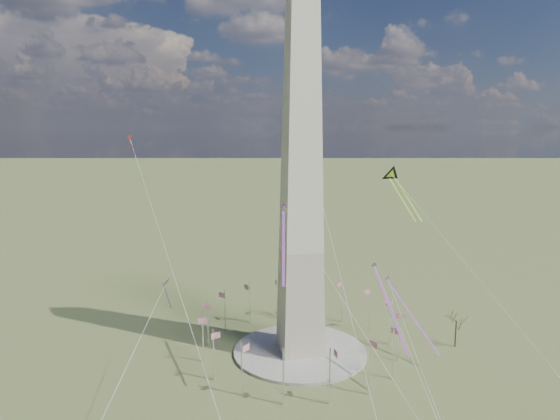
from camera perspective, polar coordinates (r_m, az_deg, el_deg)
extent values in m
plane|color=#556532|center=(140.89, 2.31, -15.99)|extent=(2000.00, 2000.00, 0.00)
cylinder|color=#AEAA9F|center=(140.72, 2.31, -15.84)|extent=(36.00, 36.00, 0.80)
cylinder|color=white|center=(146.43, 12.47, -12.43)|extent=(0.36, 0.36, 13.00)
cube|color=red|center=(145.67, 12.33, -10.31)|extent=(2.40, 0.08, 1.50)
cylinder|color=white|center=(154.17, 10.24, -11.22)|extent=(0.36, 0.36, 13.00)
cube|color=red|center=(153.26, 9.95, -9.23)|extent=(2.25, 0.99, 1.50)
cylinder|color=white|center=(159.65, 7.17, -10.41)|extent=(0.36, 0.36, 13.00)
cube|color=red|center=(158.47, 6.78, -8.53)|extent=(1.75, 1.75, 1.50)
cylinder|color=white|center=(162.29, 3.65, -10.02)|extent=(0.36, 0.36, 13.00)
cube|color=red|center=(160.76, 3.21, -8.21)|extent=(0.99, 2.25, 1.50)
cylinder|color=white|center=(161.84, 0.01, -10.05)|extent=(0.36, 0.36, 13.00)
cube|color=red|center=(159.90, -0.45, -8.29)|extent=(0.08, 2.40, 1.50)
cylinder|color=white|center=(158.34, -3.42, -10.52)|extent=(0.36, 0.36, 13.00)
cube|color=red|center=(155.98, -3.85, -8.77)|extent=(0.99, 2.25, 1.50)
cylinder|color=white|center=(152.13, -6.30, -11.41)|extent=(0.36, 0.36, 13.00)
cube|color=red|center=(149.39, -6.65, -9.65)|extent=(1.75, 1.75, 1.50)
cylinder|color=white|center=(143.89, -8.24, -12.70)|extent=(0.36, 0.36, 13.00)
cube|color=red|center=(140.84, -8.46, -10.89)|extent=(2.25, 0.99, 1.50)
cylinder|color=white|center=(134.63, -8.80, -14.31)|extent=(0.36, 0.36, 13.00)
cube|color=red|center=(131.39, -8.83, -12.42)|extent=(2.40, 0.08, 1.50)
cylinder|color=white|center=(125.70, -7.59, -16.08)|extent=(0.36, 0.36, 13.00)
cube|color=red|center=(122.45, -7.36, -14.06)|extent=(2.25, 0.99, 1.50)
cylinder|color=white|center=(118.66, -4.41, -17.64)|extent=(0.36, 0.36, 13.00)
cube|color=red|center=(115.63, -3.91, -15.47)|extent=(1.75, 1.75, 1.50)
cylinder|color=white|center=(115.02, 0.39, -18.54)|extent=(0.36, 0.36, 13.00)
cube|color=red|center=(112.43, 1.07, -16.21)|extent=(0.99, 2.25, 1.50)
cylinder|color=white|center=(115.65, 5.69, -18.42)|extent=(0.36, 0.36, 13.00)
cube|color=red|center=(113.65, 6.39, -15.97)|extent=(0.08, 2.40, 1.50)
cylinder|color=white|center=(120.40, 10.12, -17.34)|extent=(0.36, 0.36, 13.00)
cube|color=red|center=(118.97, 10.66, -14.88)|extent=(0.99, 2.25, 1.50)
cylinder|color=white|center=(128.16, 12.77, -15.71)|extent=(0.36, 0.36, 13.00)
cube|color=red|center=(127.15, 13.07, -13.32)|extent=(1.75, 1.75, 1.50)
cylinder|color=white|center=(137.34, 13.46, -13.98)|extent=(0.36, 0.36, 13.00)
cube|color=red|center=(136.56, 13.52, -11.72)|extent=(2.25, 0.99, 1.50)
cylinder|color=#402E27|center=(150.90, 19.43, -13.19)|extent=(0.40, 0.40, 7.60)
cube|color=yellow|center=(141.84, 14.41, 1.25)|extent=(1.81, 14.28, 10.04)
cube|color=yellow|center=(140.89, 13.78, 1.22)|extent=(1.81, 14.28, 10.04)
cube|color=#491A76|center=(136.99, -12.84, -8.03)|extent=(2.07, 3.03, 2.31)
cube|color=red|center=(138.17, -12.78, -9.54)|extent=(2.08, 2.42, 7.98)
cube|color=red|center=(126.10, 12.51, -11.06)|extent=(1.35, 22.10, 13.83)
cube|color=red|center=(113.59, 0.40, -4.10)|extent=(4.96, 20.06, 12.78)
cube|color=red|center=(140.80, 14.87, -11.67)|extent=(5.51, 20.42, 13.07)
cube|color=red|center=(157.10, -16.84, 7.98)|extent=(1.43, 1.33, 1.45)
cube|color=red|center=(157.14, -16.81, 7.40)|extent=(0.27, 1.25, 3.32)
cube|color=silver|center=(170.90, 1.23, 14.83)|extent=(1.46, 2.23, 1.76)
cube|color=silver|center=(170.73, 1.23, 14.18)|extent=(1.01, 1.41, 4.04)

